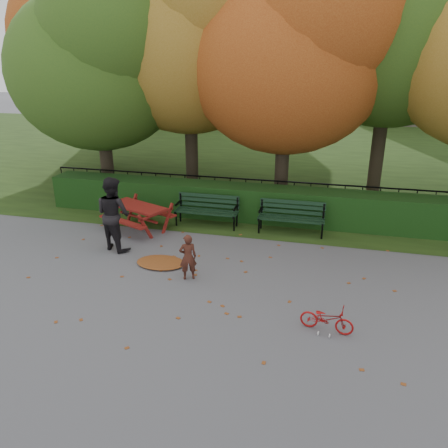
% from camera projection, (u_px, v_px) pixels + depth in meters
% --- Properties ---
extents(ground, '(90.00, 90.00, 0.00)m').
position_uv_depth(ground, '(219.00, 293.00, 9.01)').
color(ground, slate).
rests_on(ground, ground).
extents(grass_strip, '(90.00, 90.00, 0.00)m').
position_uv_depth(grass_strip, '(289.00, 154.00, 21.69)').
color(grass_strip, '#1E3110').
rests_on(grass_strip, ground).
extents(building_left, '(10.00, 7.00, 15.00)m').
position_uv_depth(building_left, '(188.00, 13.00, 31.87)').
color(building_left, tan).
rests_on(building_left, ground).
extents(building_right, '(9.00, 6.00, 12.00)m').
position_uv_depth(building_right, '(429.00, 34.00, 30.43)').
color(building_right, tan).
rests_on(building_right, ground).
extents(hedge, '(13.00, 0.90, 1.00)m').
position_uv_depth(hedge, '(257.00, 203.00, 12.91)').
color(hedge, black).
rests_on(hedge, ground).
extents(iron_fence, '(14.00, 0.04, 1.02)m').
position_uv_depth(iron_fence, '(261.00, 194.00, 13.62)').
color(iron_fence, black).
rests_on(iron_fence, ground).
extents(tree_a, '(5.88, 5.60, 7.48)m').
position_uv_depth(tree_a, '(102.00, 58.00, 13.59)').
color(tree_a, black).
rests_on(tree_a, ground).
extents(tree_b, '(6.72, 6.40, 8.79)m').
position_uv_depth(tree_b, '(197.00, 28.00, 13.72)').
color(tree_b, black).
rests_on(tree_b, ground).
extents(tree_c, '(6.30, 6.00, 8.00)m').
position_uv_depth(tree_c, '(298.00, 47.00, 12.49)').
color(tree_c, black).
rests_on(tree_c, ground).
extents(tree_d, '(7.14, 6.80, 9.58)m').
position_uv_depth(tree_d, '(411.00, 4.00, 12.54)').
color(tree_d, black).
rests_on(tree_d, ground).
extents(tree_f, '(6.93, 6.60, 9.19)m').
position_uv_depth(tree_f, '(100.00, 25.00, 16.92)').
color(tree_f, black).
rests_on(tree_f, ground).
extents(bench_left, '(1.80, 0.57, 0.88)m').
position_uv_depth(bench_left, '(207.00, 208.00, 12.47)').
color(bench_left, black).
rests_on(bench_left, ground).
extents(bench_right, '(1.80, 0.57, 0.88)m').
position_uv_depth(bench_right, '(292.00, 215.00, 11.93)').
color(bench_right, black).
rests_on(bench_right, ground).
extents(picnic_table, '(2.07, 1.90, 0.82)m').
position_uv_depth(picnic_table, '(138.00, 211.00, 12.11)').
color(picnic_table, maroon).
rests_on(picnic_table, ground).
extents(leaf_pile, '(1.39, 1.21, 0.08)m').
position_uv_depth(leaf_pile, '(161.00, 262.00, 10.26)').
color(leaf_pile, maroon).
rests_on(leaf_pile, ground).
extents(leaf_scatter, '(9.00, 5.70, 0.01)m').
position_uv_depth(leaf_scatter, '(223.00, 286.00, 9.28)').
color(leaf_scatter, maroon).
rests_on(leaf_scatter, ground).
extents(child, '(0.45, 0.39, 1.04)m').
position_uv_depth(child, '(188.00, 257.00, 9.42)').
color(child, '#462016').
rests_on(child, ground).
extents(adult, '(1.11, 1.00, 1.87)m').
position_uv_depth(adult, '(113.00, 214.00, 10.79)').
color(adult, black).
rests_on(adult, ground).
extents(bicycle, '(0.98, 0.47, 0.50)m').
position_uv_depth(bicycle, '(327.00, 319.00, 7.70)').
color(bicycle, '#A30F0F').
rests_on(bicycle, ground).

